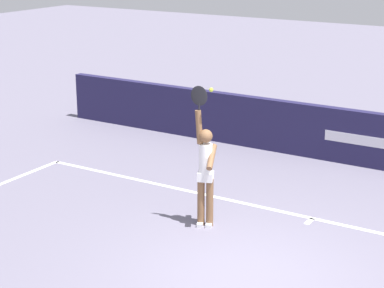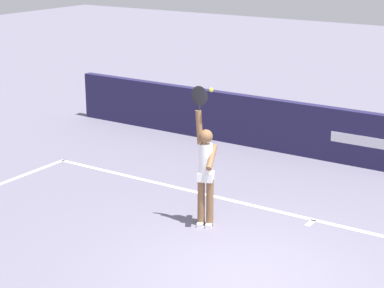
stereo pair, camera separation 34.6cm
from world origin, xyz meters
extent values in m
plane|color=slate|center=(0.00, 0.00, 0.00)|extent=(60.00, 60.00, 0.00)
cube|color=white|center=(0.00, 2.58, 0.00)|extent=(12.27, 0.10, 0.00)
cube|color=white|center=(0.00, 2.43, 0.00)|extent=(0.10, 0.30, 0.00)
cube|color=#211E45|center=(0.00, 5.92, 0.62)|extent=(16.55, 0.22, 1.23)
cylinder|color=brown|center=(-1.43, 1.34, 0.44)|extent=(0.13, 0.13, 0.88)
cylinder|color=brown|center=(-1.58, 1.29, 0.44)|extent=(0.13, 0.13, 0.88)
cube|color=white|center=(-1.43, 1.32, 0.04)|extent=(0.17, 0.26, 0.07)
cube|color=white|center=(-1.57, 1.27, 0.04)|extent=(0.17, 0.26, 0.07)
cylinder|color=white|center=(-1.51, 1.32, 1.19)|extent=(0.23, 0.23, 0.62)
cube|color=white|center=(-1.51, 1.32, 0.92)|extent=(0.32, 0.29, 0.16)
sphere|color=brown|center=(-1.51, 1.32, 1.64)|extent=(0.23, 0.23, 0.23)
cylinder|color=brown|center=(-1.62, 1.28, 1.79)|extent=(0.17, 0.14, 0.59)
cylinder|color=brown|center=(-1.38, 1.30, 1.29)|extent=(0.27, 0.51, 0.35)
ellipsoid|color=black|center=(-1.62, 1.28, 2.33)|extent=(0.32, 0.14, 0.38)
cylinder|color=black|center=(-1.62, 1.28, 2.14)|extent=(0.03, 0.03, 0.18)
sphere|color=#CCDE39|center=(-1.38, 1.27, 2.46)|extent=(0.07, 0.07, 0.07)
camera|label=1|loc=(4.03, -8.21, 4.89)|focal=63.63mm
camera|label=2|loc=(4.33, -8.03, 4.89)|focal=63.63mm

